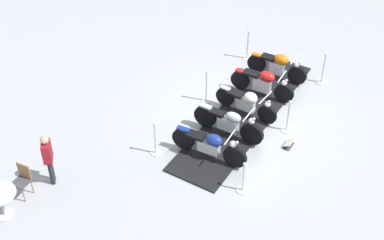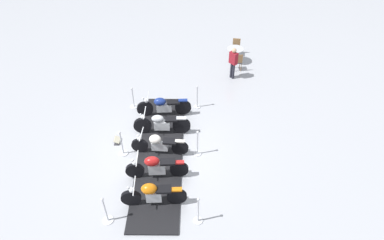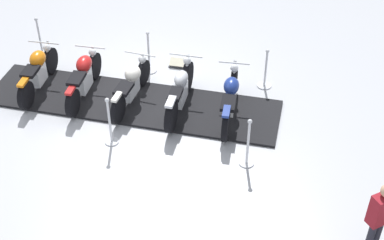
# 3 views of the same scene
# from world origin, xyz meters

# --- Properties ---
(ground_plane) EXTENTS (80.00, 80.00, 0.00)m
(ground_plane) POSITION_xyz_m (0.00, 0.00, 0.00)
(ground_plane) COLOR #A8AAB2
(display_platform) EXTENTS (6.72, 1.73, 0.06)m
(display_platform) POSITION_xyz_m (0.00, 0.00, 0.03)
(display_platform) COLOR black
(display_platform) RESTS_ON ground_plane
(motorcycle_navy) EXTENTS (0.68, 2.27, 0.99)m
(motorcycle_navy) POSITION_xyz_m (2.24, -0.00, 0.52)
(motorcycle_navy) COLOR black
(motorcycle_navy) RESTS_ON display_platform
(motorcycle_chrome) EXTENTS (0.75, 2.23, 1.02)m
(motorcycle_chrome) POSITION_xyz_m (1.12, 0.01, 0.51)
(motorcycle_chrome) COLOR black
(motorcycle_chrome) RESTS_ON display_platform
(motorcycle_cream) EXTENTS (0.74, 2.11, 0.91)m
(motorcycle_cream) POSITION_xyz_m (0.00, 0.04, 0.51)
(motorcycle_cream) COLOR black
(motorcycle_cream) RESTS_ON display_platform
(motorcycle_maroon) EXTENTS (0.71, 2.14, 0.93)m
(motorcycle_maroon) POSITION_xyz_m (-1.12, 0.05, 0.54)
(motorcycle_maroon) COLOR black
(motorcycle_maroon) RESTS_ON display_platform
(motorcycle_copper) EXTENTS (0.75, 2.07, 0.93)m
(motorcycle_copper) POSITION_xyz_m (-2.25, 0.07, 0.54)
(motorcycle_copper) COLOR black
(motorcycle_copper) RESTS_ON display_platform
(stanchion_right_rear) EXTENTS (0.34, 0.34, 1.12)m
(stanchion_right_rear) POSITION_xyz_m (-2.82, 1.43, 0.35)
(stanchion_right_rear) COLOR silver
(stanchion_right_rear) RESTS_ON ground_plane
(stanchion_right_mid) EXTENTS (0.35, 0.35, 1.10)m
(stanchion_right_mid) POSITION_xyz_m (0.02, 1.38, 0.34)
(stanchion_right_mid) COLOR silver
(stanchion_right_mid) RESTS_ON ground_plane
(stanchion_right_front) EXTENTS (0.35, 0.35, 1.01)m
(stanchion_right_front) POSITION_xyz_m (2.87, 1.34, 0.30)
(stanchion_right_front) COLOR silver
(stanchion_right_front) RESTS_ON ground_plane
(stanchion_left_mid) EXTENTS (0.29, 0.29, 1.14)m
(stanchion_left_mid) POSITION_xyz_m (-0.02, -1.38, 0.41)
(stanchion_left_mid) COLOR silver
(stanchion_left_mid) RESTS_ON ground_plane
(stanchion_left_front) EXTENTS (0.31, 0.31, 1.12)m
(stanchion_left_front) POSITION_xyz_m (2.82, -1.43, 0.38)
(stanchion_left_front) COLOR silver
(stanchion_left_front) RESTS_ON ground_plane
(info_placard) EXTENTS (0.41, 0.22, 0.19)m
(info_placard) POSITION_xyz_m (0.64, 1.71, 0.06)
(info_placard) COLOR #333338
(info_placard) RESTS_ON ground_plane
(bystander_person) EXTENTS (0.45, 0.42, 1.61)m
(bystander_person) POSITION_xyz_m (5.14, -3.19, 0.96)
(bystander_person) COLOR #23232D
(bystander_person) RESTS_ON ground_plane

